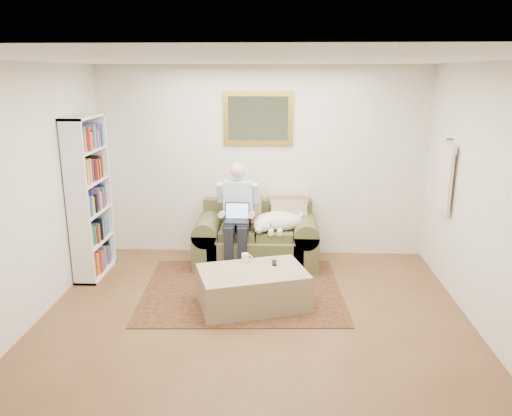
# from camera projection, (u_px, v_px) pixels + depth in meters

# --- Properties ---
(room_shell) EXTENTS (4.51, 5.00, 2.61)m
(room_shell) POSITION_uv_depth(u_px,v_px,m) (253.00, 202.00, 4.78)
(room_shell) COLOR brown
(room_shell) RESTS_ON ground
(rug) EXTENTS (2.40, 1.97, 0.01)m
(rug) POSITION_uv_depth(u_px,v_px,m) (243.00, 290.00, 5.91)
(rug) COLOR black
(rug) RESTS_ON room_shell
(sofa) EXTENTS (1.62, 0.82, 0.97)m
(sofa) POSITION_uv_depth(u_px,v_px,m) (257.00, 243.00, 6.69)
(sofa) COLOR brown
(sofa) RESTS_ON room_shell
(seated_man) EXTENTS (0.53, 0.76, 1.36)m
(seated_man) POSITION_uv_depth(u_px,v_px,m) (237.00, 217.00, 6.45)
(seated_man) COLOR #8CAFD8
(seated_man) RESTS_ON sofa
(laptop) EXTENTS (0.31, 0.25, 0.23)m
(laptop) POSITION_uv_depth(u_px,v_px,m) (237.00, 216.00, 6.38)
(laptop) COLOR black
(laptop) RESTS_ON seated_man
(sleeping_dog) EXTENTS (0.67, 0.42, 0.25)m
(sleeping_dog) POSITION_uv_depth(u_px,v_px,m) (279.00, 221.00, 6.51)
(sleeping_dog) COLOR white
(sleeping_dog) RESTS_ON sofa
(ottoman) EXTENTS (1.31, 1.04, 0.41)m
(ottoman) POSITION_uv_depth(u_px,v_px,m) (252.00, 288.00, 5.48)
(ottoman) COLOR tan
(ottoman) RESTS_ON room_shell
(coffee_mug) EXTENTS (0.08, 0.08, 0.10)m
(coffee_mug) POSITION_uv_depth(u_px,v_px,m) (245.00, 258.00, 5.66)
(coffee_mug) COLOR white
(coffee_mug) RESTS_ON ottoman
(tv_remote) EXTENTS (0.06, 0.15, 0.02)m
(tv_remote) POSITION_uv_depth(u_px,v_px,m) (274.00, 263.00, 5.61)
(tv_remote) COLOR black
(tv_remote) RESTS_ON ottoman
(bookshelf) EXTENTS (0.28, 0.80, 2.00)m
(bookshelf) POSITION_uv_depth(u_px,v_px,m) (89.00, 198.00, 6.16)
(bookshelf) COLOR white
(bookshelf) RESTS_ON room_shell
(wall_mirror) EXTENTS (0.94, 0.04, 0.72)m
(wall_mirror) POSITION_uv_depth(u_px,v_px,m) (258.00, 118.00, 6.66)
(wall_mirror) COLOR gold
(wall_mirror) RESTS_ON room_shell
(hanging_shirt) EXTENTS (0.06, 0.52, 0.90)m
(hanging_shirt) POSITION_uv_depth(u_px,v_px,m) (445.00, 173.00, 5.86)
(hanging_shirt) COLOR #FBDFCF
(hanging_shirt) RESTS_ON room_shell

